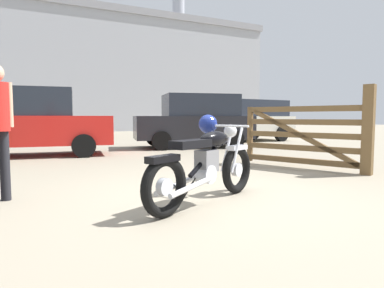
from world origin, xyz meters
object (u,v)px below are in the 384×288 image
timber_gate (316,134)px  pale_sedan_back (31,121)px  red_hatchback_near (243,119)px  vintage_motorcycle (207,162)px  white_estate_far (195,120)px

timber_gate → pale_sedan_back: 7.05m
pale_sedan_back → red_hatchback_near: bearing=22.0°
vintage_motorcycle → pale_sedan_back: size_ratio=0.47×
vintage_motorcycle → red_hatchback_near: (6.08, 8.65, 0.45)m
timber_gate → white_estate_far: (-0.06, 5.44, 0.21)m
vintage_motorcycle → white_estate_far: white_estate_far is taller
vintage_motorcycle → red_hatchback_near: red_hatchback_near is taller
white_estate_far → red_hatchback_near: 3.53m
pale_sedan_back → white_estate_far: 5.04m
vintage_motorcycle → red_hatchback_near: size_ratio=0.39×
timber_gate → red_hatchback_near: (2.98, 7.23, 0.24)m
timber_gate → white_estate_far: 5.44m
vintage_motorcycle → timber_gate: 3.42m
pale_sedan_back → red_hatchback_near: size_ratio=0.83×
white_estate_far → timber_gate: bearing=101.2°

